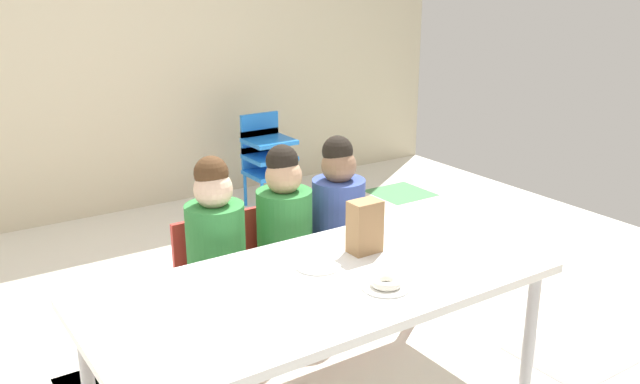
% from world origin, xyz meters
% --- Properties ---
extents(ground_plane, '(6.23, 4.42, 0.02)m').
position_xyz_m(ground_plane, '(0.00, -0.00, -0.01)').
color(ground_plane, silver).
extents(back_wall, '(6.23, 0.10, 2.54)m').
position_xyz_m(back_wall, '(0.00, 2.21, 1.27)').
color(back_wall, beige).
rests_on(back_wall, ground_plane).
extents(craft_table, '(1.76, 0.82, 0.57)m').
position_xyz_m(craft_table, '(0.18, -0.60, 0.52)').
color(craft_table, white).
rests_on(craft_table, ground_plane).
extents(seated_child_near_camera, '(0.33, 0.33, 0.92)m').
position_xyz_m(seated_child_near_camera, '(0.05, 0.04, 0.55)').
color(seated_child_near_camera, red).
rests_on(seated_child_near_camera, ground_plane).
extents(seated_child_middle_seat, '(0.32, 0.31, 0.92)m').
position_xyz_m(seated_child_middle_seat, '(0.40, 0.04, 0.55)').
color(seated_child_middle_seat, red).
rests_on(seated_child_middle_seat, ground_plane).
extents(seated_child_far_right, '(0.34, 0.34, 0.92)m').
position_xyz_m(seated_child_far_right, '(0.71, 0.04, 0.55)').
color(seated_child_far_right, red).
rests_on(seated_child_far_right, ground_plane).
extents(kid_chair_blue_stack, '(0.32, 0.30, 0.68)m').
position_xyz_m(kid_chair_blue_stack, '(1.24, 1.67, 0.40)').
color(kid_chair_blue_stack, blue).
rests_on(kid_chair_blue_stack, ground_plane).
extents(paper_bag_brown, '(0.13, 0.09, 0.22)m').
position_xyz_m(paper_bag_brown, '(0.49, -0.47, 0.68)').
color(paper_bag_brown, '#9E754C').
rests_on(paper_bag_brown, craft_table).
extents(paper_plate_near_edge, '(0.18, 0.18, 0.01)m').
position_xyz_m(paper_plate_near_edge, '(0.35, -0.79, 0.57)').
color(paper_plate_near_edge, white).
rests_on(paper_plate_near_edge, craft_table).
extents(paper_plate_center_table, '(0.18, 0.18, 0.01)m').
position_xyz_m(paper_plate_center_table, '(0.24, -0.49, 0.57)').
color(paper_plate_center_table, white).
rests_on(paper_plate_center_table, craft_table).
extents(donut_powdered_on_plate, '(0.12, 0.12, 0.03)m').
position_xyz_m(donut_powdered_on_plate, '(0.35, -0.79, 0.59)').
color(donut_powdered_on_plate, white).
rests_on(donut_powdered_on_plate, craft_table).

